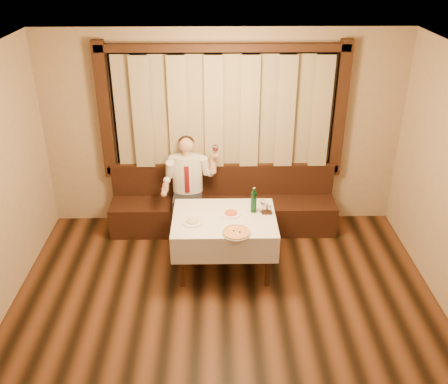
{
  "coord_description": "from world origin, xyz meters",
  "views": [
    {
      "loc": [
        -0.09,
        -3.59,
        3.84
      ],
      "look_at": [
        0.0,
        1.9,
        1.0
      ],
      "focal_mm": 40.0,
      "sensor_mm": 36.0,
      "label": 1
    }
  ],
  "objects_px": {
    "dining_table": "(224,224)",
    "pasta_red": "(231,212)",
    "cruet_caddy": "(267,210)",
    "green_bottle": "(254,202)",
    "seated_man": "(188,179)",
    "banquette": "(223,208)",
    "pizza": "(236,232)",
    "pasta_cream": "(192,220)"
  },
  "relations": [
    {
      "from": "pizza",
      "to": "pasta_red",
      "type": "relative_size",
      "value": 1.35
    },
    {
      "from": "green_bottle",
      "to": "cruet_caddy",
      "type": "height_order",
      "value": "green_bottle"
    },
    {
      "from": "pasta_cream",
      "to": "seated_man",
      "type": "height_order",
      "value": "seated_man"
    },
    {
      "from": "dining_table",
      "to": "pizza",
      "type": "height_order",
      "value": "pizza"
    },
    {
      "from": "dining_table",
      "to": "pasta_cream",
      "type": "bearing_deg",
      "value": -161.93
    },
    {
      "from": "pizza",
      "to": "pasta_red",
      "type": "bearing_deg",
      "value": 96.42
    },
    {
      "from": "banquette",
      "to": "dining_table",
      "type": "relative_size",
      "value": 2.52
    },
    {
      "from": "dining_table",
      "to": "seated_man",
      "type": "xyz_separation_m",
      "value": [
        -0.49,
        0.93,
        0.17
      ]
    },
    {
      "from": "pizza",
      "to": "seated_man",
      "type": "height_order",
      "value": "seated_man"
    },
    {
      "from": "green_bottle",
      "to": "cruet_caddy",
      "type": "distance_m",
      "value": 0.2
    },
    {
      "from": "dining_table",
      "to": "pasta_cream",
      "type": "relative_size",
      "value": 5.08
    },
    {
      "from": "green_bottle",
      "to": "banquette",
      "type": "bearing_deg",
      "value": 112.23
    },
    {
      "from": "pasta_cream",
      "to": "seated_man",
      "type": "bearing_deg",
      "value": 95.84
    },
    {
      "from": "pizza",
      "to": "pasta_cream",
      "type": "relative_size",
      "value": 1.38
    },
    {
      "from": "green_bottle",
      "to": "seated_man",
      "type": "xyz_separation_m",
      "value": [
        -0.86,
        0.81,
        -0.08
      ]
    },
    {
      "from": "cruet_caddy",
      "to": "seated_man",
      "type": "height_order",
      "value": "seated_man"
    },
    {
      "from": "pasta_red",
      "to": "pasta_cream",
      "type": "xyz_separation_m",
      "value": [
        -0.47,
        -0.2,
        -0.0
      ]
    },
    {
      "from": "seated_man",
      "to": "pasta_cream",
      "type": "bearing_deg",
      "value": -84.16
    },
    {
      "from": "banquette",
      "to": "seated_man",
      "type": "height_order",
      "value": "seated_man"
    },
    {
      "from": "pasta_red",
      "to": "cruet_caddy",
      "type": "bearing_deg",
      "value": 1.14
    },
    {
      "from": "pasta_red",
      "to": "pizza",
      "type": "bearing_deg",
      "value": -83.58
    },
    {
      "from": "banquette",
      "to": "pasta_cream",
      "type": "xyz_separation_m",
      "value": [
        -0.38,
        -1.15,
        0.48
      ]
    },
    {
      "from": "dining_table",
      "to": "pasta_red",
      "type": "distance_m",
      "value": 0.18
    },
    {
      "from": "banquette",
      "to": "cruet_caddy",
      "type": "distance_m",
      "value": 1.19
    },
    {
      "from": "pasta_cream",
      "to": "cruet_caddy",
      "type": "distance_m",
      "value": 0.94
    },
    {
      "from": "green_bottle",
      "to": "cruet_caddy",
      "type": "xyz_separation_m",
      "value": [
        0.16,
        -0.05,
        -0.1
      ]
    },
    {
      "from": "cruet_caddy",
      "to": "pizza",
      "type": "bearing_deg",
      "value": -129.28
    },
    {
      "from": "pizza",
      "to": "seated_man",
      "type": "bearing_deg",
      "value": 115.49
    },
    {
      "from": "cruet_caddy",
      "to": "seated_man",
      "type": "xyz_separation_m",
      "value": [
        -1.02,
        0.86,
        0.02
      ]
    },
    {
      "from": "cruet_caddy",
      "to": "green_bottle",
      "type": "bearing_deg",
      "value": 165.3
    },
    {
      "from": "green_bottle",
      "to": "seated_man",
      "type": "distance_m",
      "value": 1.18
    },
    {
      "from": "dining_table",
      "to": "pizza",
      "type": "xyz_separation_m",
      "value": [
        0.13,
        -0.38,
        0.12
      ]
    },
    {
      "from": "pasta_cream",
      "to": "green_bottle",
      "type": "xyz_separation_m",
      "value": [
        0.75,
        0.25,
        0.11
      ]
    },
    {
      "from": "banquette",
      "to": "seated_man",
      "type": "relative_size",
      "value": 2.25
    },
    {
      "from": "dining_table",
      "to": "green_bottle",
      "type": "distance_m",
      "value": 0.46
    },
    {
      "from": "cruet_caddy",
      "to": "pasta_red",
      "type": "bearing_deg",
      "value": -177.32
    },
    {
      "from": "dining_table",
      "to": "pizza",
      "type": "bearing_deg",
      "value": -70.6
    },
    {
      "from": "pasta_cream",
      "to": "pizza",
      "type": "bearing_deg",
      "value": -26.17
    },
    {
      "from": "banquette",
      "to": "pizza",
      "type": "bearing_deg",
      "value": -84.55
    },
    {
      "from": "pizza",
      "to": "pasta_cream",
      "type": "xyz_separation_m",
      "value": [
        -0.52,
        0.25,
        0.02
      ]
    },
    {
      "from": "pasta_red",
      "to": "green_bottle",
      "type": "relative_size",
      "value": 0.75
    },
    {
      "from": "dining_table",
      "to": "pasta_red",
      "type": "height_order",
      "value": "pasta_red"
    }
  ]
}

